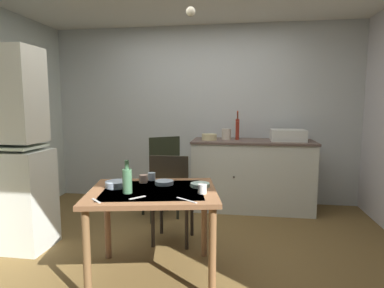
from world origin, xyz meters
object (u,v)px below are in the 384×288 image
Objects in this scene: sink_basin at (288,135)px; dining_table at (153,202)px; hutch_cabinet at (2,156)px; serving_bowl_wide at (164,183)px; chair_far_side at (172,196)px; hand_pump at (237,127)px; mug_tall at (152,176)px; mixing_bowl_counter at (209,137)px; chair_by_counter at (162,176)px; glass_bottle at (127,180)px.

sink_basin is 2.33m from dining_table.
hutch_cabinet is 1.67m from serving_bowl_wide.
chair_far_side is at bearing -135.61° from sink_basin.
hand_pump is 5.63× the size of mug_tall.
hand_pump is at bearing 176.07° from sink_basin.
dining_table is at bearing -98.34° from mixing_bowl_counter.
sink_basin is 1.73m from chair_by_counter.
dining_table is 1.35m from chair_by_counter.
hutch_cabinet is 3.30m from sink_basin.
dining_table is 1.11× the size of chair_by_counter.
hutch_cabinet is 1.88× the size of chair_by_counter.
chair_by_counter is at bearing 36.33° from hutch_cabinet.
dining_table is (1.60, -0.33, -0.28)m from hutch_cabinet.
chair_far_side is 0.74m from chair_by_counter.
chair_by_counter is (1.34, 0.99, -0.37)m from hutch_cabinet.
chair_far_side reaches higher than mug_tall.
glass_bottle is at bearing -102.61° from mixing_bowl_counter.
mug_tall reaches higher than dining_table.
sink_basin is 2.12m from mug_tall.
glass_bottle is at bearing -144.66° from dining_table.
hutch_cabinet is at bearing 162.58° from glass_bottle.
hand_pump is at bearing 71.29° from serving_bowl_wide.
hutch_cabinet is 1.70m from chair_far_side.
chair_by_counter is (-0.90, -0.62, -0.56)m from hand_pump.
chair_by_counter is at bearing 101.14° from dining_table.
dining_table is 0.29m from glass_bottle.
mug_tall is (0.16, -1.00, 0.23)m from chair_by_counter.
hutch_cabinet is at bearing 175.00° from serving_bowl_wide.
hutch_cabinet reaches higher than serving_bowl_wide.
serving_bowl_wide is at bearing -85.54° from chair_far_side.
chair_by_counter reaches higher than dining_table.
glass_bottle is at bearing -103.63° from chair_far_side.
serving_bowl_wide is (0.31, -1.13, 0.21)m from chair_by_counter.
hand_pump reaches higher than dining_table.
hand_pump is at bearing 35.58° from hutch_cabinet.
mixing_bowl_counter is 1.58m from mug_tall.
glass_bottle is (-0.17, -0.12, 0.20)m from dining_table.
glass_bottle reaches higher than chair_far_side.
glass_bottle is (-0.22, -0.31, 0.09)m from serving_bowl_wide.
hand_pump is at bearing 65.41° from mug_tall.
chair_far_side is at bearing 76.37° from glass_bottle.
sink_basin is 2.20× the size of mixing_bowl_counter.
glass_bottle is at bearing -86.39° from chair_by_counter.
chair_by_counter reaches higher than mug_tall.
serving_bowl_wide is at bearing -97.62° from mixing_bowl_counter.
chair_by_counter reaches higher than chair_far_side.
chair_by_counter reaches higher than serving_bowl_wide.
mug_tall is (-0.74, -1.62, -0.34)m from hand_pump.
mixing_bowl_counter is 1.26× the size of serving_bowl_wide.
mixing_bowl_counter is (-1.03, -0.05, -0.04)m from sink_basin.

